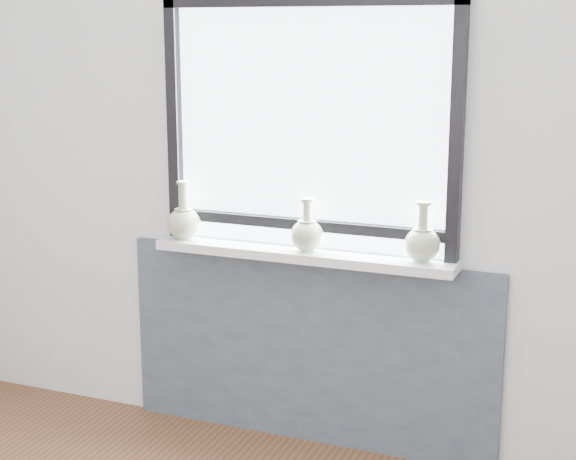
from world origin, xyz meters
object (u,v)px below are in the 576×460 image
at_px(vase_a, 184,221).
at_px(windowsill, 302,254).
at_px(vase_c, 422,242).
at_px(vase_b, 307,233).

bearing_deg(vase_a, windowsill, 1.06).
xyz_separation_m(vase_a, vase_c, (1.07, 0.02, -0.00)).
distance_m(windowsill, vase_a, 0.57).
relative_size(windowsill, vase_a, 5.08).
bearing_deg(windowsill, vase_c, 0.99).
bearing_deg(vase_a, vase_c, 1.02).
bearing_deg(windowsill, vase_b, -9.40).
distance_m(windowsill, vase_c, 0.52).
distance_m(vase_b, vase_c, 0.49).
bearing_deg(vase_b, vase_a, -179.35).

